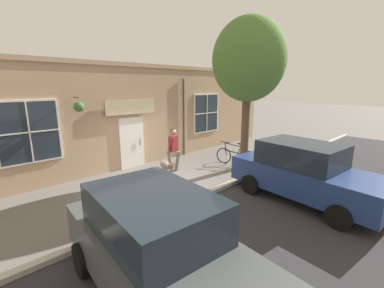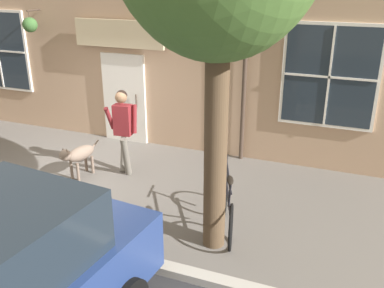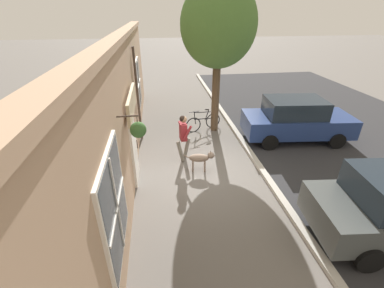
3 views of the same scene
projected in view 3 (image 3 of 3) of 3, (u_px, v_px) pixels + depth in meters
ground_plane at (202, 171)px, 8.75m from camera, size 90.00×90.00×0.00m
curb_and_road at (358, 158)px, 9.44m from camera, size 10.10×28.00×0.12m
storefront_facade at (124, 115)px, 7.47m from camera, size 0.95×18.00×4.27m
pedestrian_walking at (183, 134)px, 8.89m from camera, size 0.57×0.55×1.73m
dog_on_leash at (201, 158)px, 8.55m from camera, size 1.07×0.40×0.73m
street_tree_by_curb at (219, 28)px, 9.77m from camera, size 2.94×2.64×5.97m
leaning_bicycle at (203, 122)px, 11.55m from camera, size 1.66×0.60×1.00m
parked_car_mid_block at (296, 120)px, 10.48m from camera, size 4.45×2.24×1.75m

